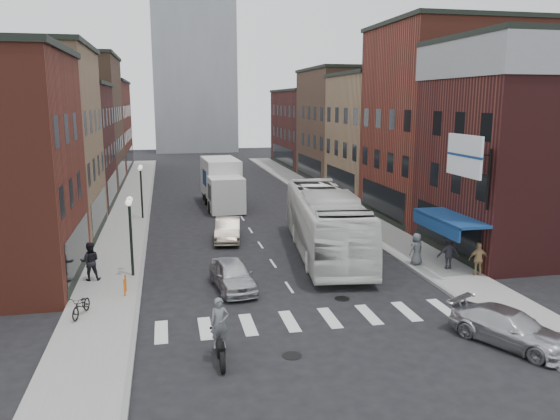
{
  "coord_description": "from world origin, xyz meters",
  "views": [
    {
      "loc": [
        -5.58,
        -23.28,
        8.78
      ],
      "look_at": [
        0.4,
        5.01,
        2.99
      ],
      "focal_mm": 35.0,
      "sensor_mm": 36.0,
      "label": 1
    }
  ],
  "objects_px": {
    "ped_left_solo": "(90,261)",
    "curb_car": "(510,328)",
    "motorcycle_rider": "(220,333)",
    "ped_right_b": "(479,259)",
    "sedan_left_near": "(233,275)",
    "sedan_left_far": "(228,230)",
    "streetlamp_near": "(130,222)",
    "ped_right_a": "(449,252)",
    "streetlamp_far": "(141,182)",
    "box_truck": "(222,184)",
    "ped_right_c": "(417,249)",
    "transit_bus": "(325,222)",
    "bike_rack": "(125,285)",
    "billboard_sign": "(466,157)",
    "parked_bicycle": "(81,306)"
  },
  "relations": [
    {
      "from": "curb_car",
      "to": "ped_right_a",
      "type": "bearing_deg",
      "value": 48.18
    },
    {
      "from": "streetlamp_near",
      "to": "ped_left_solo",
      "type": "height_order",
      "value": "streetlamp_near"
    },
    {
      "from": "motorcycle_rider",
      "to": "sedan_left_near",
      "type": "bearing_deg",
      "value": 80.5
    },
    {
      "from": "billboard_sign",
      "to": "motorcycle_rider",
      "type": "bearing_deg",
      "value": -152.85
    },
    {
      "from": "ped_right_c",
      "to": "ped_left_solo",
      "type": "bearing_deg",
      "value": -24.26
    },
    {
      "from": "transit_bus",
      "to": "ped_right_a",
      "type": "xyz_separation_m",
      "value": [
        5.34,
        -4.6,
        -0.84
      ]
    },
    {
      "from": "streetlamp_far",
      "to": "box_truck",
      "type": "height_order",
      "value": "streetlamp_far"
    },
    {
      "from": "sedan_left_near",
      "to": "ped_right_b",
      "type": "height_order",
      "value": "ped_right_b"
    },
    {
      "from": "billboard_sign",
      "to": "streetlamp_far",
      "type": "relative_size",
      "value": 0.9
    },
    {
      "from": "ped_right_b",
      "to": "sedan_left_far",
      "type": "bearing_deg",
      "value": -31.38
    },
    {
      "from": "sedan_left_near",
      "to": "ped_right_c",
      "type": "bearing_deg",
      "value": 2.07
    },
    {
      "from": "billboard_sign",
      "to": "curb_car",
      "type": "xyz_separation_m",
      "value": [
        -2.09,
        -7.24,
        -5.49
      ]
    },
    {
      "from": "streetlamp_far",
      "to": "transit_bus",
      "type": "bearing_deg",
      "value": -47.25
    },
    {
      "from": "motorcycle_rider",
      "to": "sedan_left_far",
      "type": "relative_size",
      "value": 0.53
    },
    {
      "from": "streetlamp_near",
      "to": "transit_bus",
      "type": "distance_m",
      "value": 11.06
    },
    {
      "from": "curb_car",
      "to": "ped_left_solo",
      "type": "xyz_separation_m",
      "value": [
        -15.87,
        10.4,
        0.46
      ]
    },
    {
      "from": "parked_bicycle",
      "to": "ped_right_b",
      "type": "xyz_separation_m",
      "value": [
        18.77,
        1.41,
        0.41
      ]
    },
    {
      "from": "sedan_left_far",
      "to": "ped_left_solo",
      "type": "xyz_separation_m",
      "value": [
        -7.51,
        -6.84,
        0.38
      ]
    },
    {
      "from": "bike_rack",
      "to": "curb_car",
      "type": "height_order",
      "value": "curb_car"
    },
    {
      "from": "curb_car",
      "to": "ped_right_a",
      "type": "xyz_separation_m",
      "value": [
        2.2,
        8.5,
        0.4
      ]
    },
    {
      "from": "streetlamp_far",
      "to": "billboard_sign",
      "type": "bearing_deg",
      "value": -47.59
    },
    {
      "from": "curb_car",
      "to": "sedan_left_near",
      "type": "bearing_deg",
      "value": 111.58
    },
    {
      "from": "box_truck",
      "to": "ped_right_c",
      "type": "height_order",
      "value": "box_truck"
    },
    {
      "from": "box_truck",
      "to": "ped_right_b",
      "type": "xyz_separation_m",
      "value": [
        10.56,
        -21.82,
        -0.94
      ]
    },
    {
      "from": "motorcycle_rider",
      "to": "bike_rack",
      "type": "bearing_deg",
      "value": 117.21
    },
    {
      "from": "bike_rack",
      "to": "ped_right_b",
      "type": "height_order",
      "value": "ped_right_b"
    },
    {
      "from": "streetlamp_far",
      "to": "sedan_left_near",
      "type": "distance_m",
      "value": 17.51
    },
    {
      "from": "box_truck",
      "to": "motorcycle_rider",
      "type": "relative_size",
      "value": 3.94
    },
    {
      "from": "streetlamp_near",
      "to": "ped_right_c",
      "type": "relative_size",
      "value": 2.4
    },
    {
      "from": "streetlamp_near",
      "to": "bike_rack",
      "type": "distance_m",
      "value": 3.59
    },
    {
      "from": "bike_rack",
      "to": "box_truck",
      "type": "height_order",
      "value": "box_truck"
    },
    {
      "from": "ped_left_solo",
      "to": "ped_right_b",
      "type": "bearing_deg",
      "value": 167.85
    },
    {
      "from": "bike_rack",
      "to": "box_truck",
      "type": "relative_size",
      "value": 0.09
    },
    {
      "from": "box_truck",
      "to": "sedan_left_far",
      "type": "relative_size",
      "value": 2.09
    },
    {
      "from": "streetlamp_near",
      "to": "streetlamp_far",
      "type": "xyz_separation_m",
      "value": [
        0.0,
        14.0,
        0.0
      ]
    },
    {
      "from": "ped_right_b",
      "to": "bike_rack",
      "type": "bearing_deg",
      "value": 7.02
    },
    {
      "from": "bike_rack",
      "to": "streetlamp_near",
      "type": "bearing_deg",
      "value": 85.76
    },
    {
      "from": "sedan_left_far",
      "to": "parked_bicycle",
      "type": "relative_size",
      "value": 2.63
    },
    {
      "from": "ped_left_solo",
      "to": "ped_right_c",
      "type": "relative_size",
      "value": 1.11
    },
    {
      "from": "billboard_sign",
      "to": "streetlamp_far",
      "type": "xyz_separation_m",
      "value": [
        -15.99,
        17.5,
        -3.22
      ]
    },
    {
      "from": "motorcycle_rider",
      "to": "ped_right_b",
      "type": "bearing_deg",
      "value": 25.9
    },
    {
      "from": "billboard_sign",
      "to": "ped_right_b",
      "type": "bearing_deg",
      "value": -6.33
    },
    {
      "from": "billboard_sign",
      "to": "motorcycle_rider",
      "type": "relative_size",
      "value": 1.6
    },
    {
      "from": "streetlamp_far",
      "to": "ped_left_solo",
      "type": "xyz_separation_m",
      "value": [
        -1.97,
        -14.34,
        -1.81
      ]
    },
    {
      "from": "ped_left_solo",
      "to": "curb_car",
      "type": "bearing_deg",
      "value": 144.4
    },
    {
      "from": "streetlamp_near",
      "to": "curb_car",
      "type": "relative_size",
      "value": 0.93
    },
    {
      "from": "sedan_left_near",
      "to": "sedan_left_far",
      "type": "bearing_deg",
      "value": 78.56
    },
    {
      "from": "billboard_sign",
      "to": "ped_left_solo",
      "type": "height_order",
      "value": "billboard_sign"
    },
    {
      "from": "ped_right_c",
      "to": "streetlamp_near",
      "type": "bearing_deg",
      "value": -25.98
    },
    {
      "from": "streetlamp_near",
      "to": "ped_right_a",
      "type": "distance_m",
      "value": 16.37
    }
  ]
}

